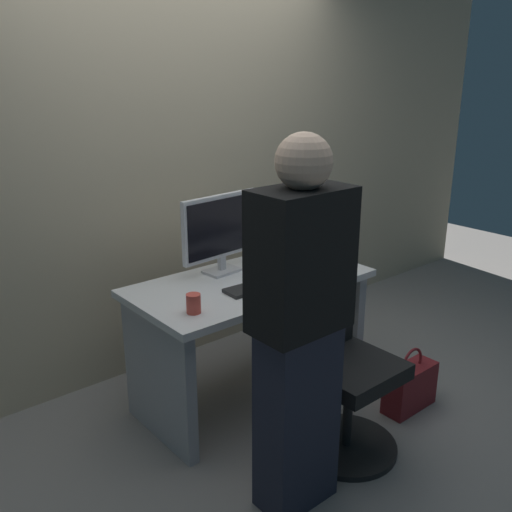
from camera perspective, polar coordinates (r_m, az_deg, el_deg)
name	(u,v)px	position (r m, az deg, el deg)	size (l,w,h in m)	color
ground_plane	(251,395)	(3.47, -0.55, -13.93)	(9.00, 9.00, 0.00)	gray
wall_back	(171,131)	(3.58, -8.64, 12.47)	(6.40, 0.10, 3.00)	tan
desk	(250,318)	(3.23, -0.57, -6.30)	(1.35, 0.70, 0.74)	white
office_chair	(341,370)	(2.89, 8.66, -11.38)	(0.52, 0.52, 0.94)	black
person_at_desk	(299,330)	(2.32, 4.41, -7.53)	(0.40, 0.24, 1.64)	#262838
monitor	(221,229)	(3.18, -3.55, 2.71)	(0.54, 0.16, 0.46)	silver
keyboard	(262,285)	(3.03, 0.58, -2.99)	(0.43, 0.13, 0.02)	#262626
mouse	(300,272)	(3.22, 4.49, -1.58)	(0.06, 0.10, 0.03)	white
cup_near_keyboard	(194,304)	(2.71, -6.36, -4.82)	(0.07, 0.07, 0.10)	#D84C3F
book_stack	(302,242)	(3.49, 4.73, 1.40)	(0.24, 0.20, 0.20)	red
cell_phone	(335,264)	(3.40, 8.04, -0.82)	(0.07, 0.14, 0.01)	black
handbag	(410,386)	(3.40, 15.34, -12.65)	(0.34, 0.14, 0.38)	maroon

